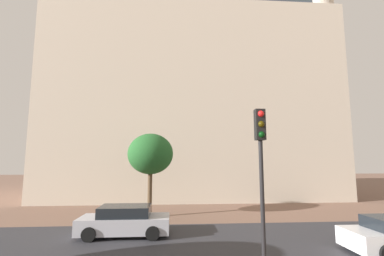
# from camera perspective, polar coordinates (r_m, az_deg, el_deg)

# --- Properties ---
(ground_plane) EXTENTS (120.00, 120.00, 0.00)m
(ground_plane) POSITION_cam_1_polar(r_m,az_deg,el_deg) (13.25, 1.92, -22.91)
(ground_plane) COLOR brown
(street_asphalt_strip) EXTENTS (120.00, 7.42, 0.00)m
(street_asphalt_strip) POSITION_cam_1_polar(r_m,az_deg,el_deg) (12.37, 2.41, -24.05)
(street_asphalt_strip) COLOR #2D2D33
(street_asphalt_strip) RESTS_ON ground_plane
(landmark_building) EXTENTS (28.37, 15.74, 35.83)m
(landmark_building) POSITION_cam_1_polar(r_m,az_deg,el_deg) (30.93, -1.01, 6.99)
(landmark_building) COLOR beige
(landmark_building) RESTS_ON ground_plane
(car_silver) EXTENTS (4.30, 2.03, 1.41)m
(car_silver) POSITION_cam_1_polar(r_m,az_deg,el_deg) (13.90, -14.42, -19.06)
(car_silver) COLOR #B2B2BC
(car_silver) RESTS_ON ground_plane
(traffic_light_pole) EXTENTS (0.28, 0.34, 5.08)m
(traffic_light_pole) POSITION_cam_1_polar(r_m,az_deg,el_deg) (7.74, 14.87, -7.42)
(traffic_light_pole) COLOR black
(traffic_light_pole) RESTS_ON ground_plane
(tree_curb_far) EXTENTS (2.99, 2.99, 5.41)m
(tree_curb_far) POSITION_cam_1_polar(r_m,az_deg,el_deg) (17.64, -9.03, -5.65)
(tree_curb_far) COLOR brown
(tree_curb_far) RESTS_ON ground_plane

